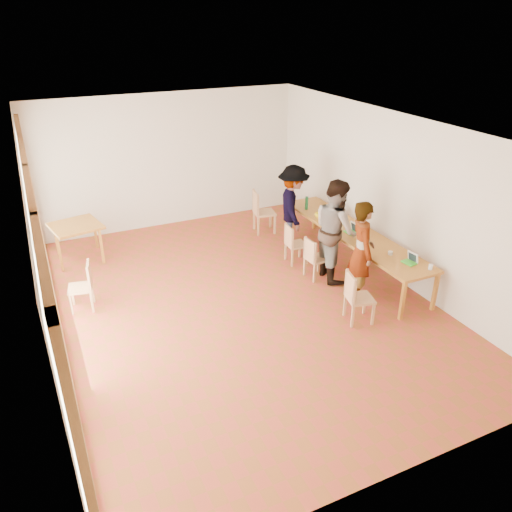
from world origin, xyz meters
The scene contains 25 objects.
ground centered at (0.00, 0.00, 0.00)m, with size 8.00×8.00×0.00m, color #A53E27.
wall_back centered at (0.00, 4.00, 1.50)m, with size 6.00×0.10×3.00m, color beige.
wall_front centered at (0.00, -4.00, 1.50)m, with size 6.00×0.10×3.00m, color beige.
wall_right centered at (3.00, 0.00, 1.50)m, with size 0.10×8.00×3.00m, color beige.
window_wall centered at (-2.96, 0.00, 1.50)m, with size 0.10×8.00×3.00m, color white.
ceiling centered at (0.00, 0.00, 3.02)m, with size 6.00×8.00×0.04m, color white.
communal_table centered at (2.50, 0.35, 0.70)m, with size 0.80×4.00×0.75m.
side_table centered at (-2.28, 2.93, 0.67)m, with size 0.90×0.90×0.75m.
chair_near centered at (1.42, -1.30, 0.53)m, with size 0.49×0.49×0.46m.
chair_mid centered at (1.58, 0.24, 0.49)m, with size 0.40×0.40×0.43m.
chair_far centered at (1.54, 0.97, 0.49)m, with size 0.40×0.40×0.43m.
chair_empty centered at (1.62, 2.63, 0.59)m, with size 0.52×0.52×0.51m.
chair_spare centered at (-2.41, 0.94, 0.51)m, with size 0.46×0.46×0.45m.
person_near centered at (1.92, -0.71, 0.90)m, with size 0.65×0.43×1.80m, color gray.
person_mid centered at (1.97, 0.15, 0.95)m, with size 0.92×0.72×1.90m, color gray.
person_far centered at (1.94, 1.71, 0.88)m, with size 1.13×0.65×1.75m, color gray.
laptop_near centered at (2.61, -1.17, 0.80)m, with size 0.22×0.25×0.19m.
laptop_mid centered at (2.46, 0.29, 0.81)m, with size 0.22×0.25×0.20m.
laptop_far centered at (2.60, 1.10, 0.80)m, with size 0.25×0.27×0.20m.
yellow_mug centered at (2.26, 1.24, 0.80)m, with size 0.13×0.13×0.10m, color yellow.
green_bottle centered at (2.28, 1.74, 0.89)m, with size 0.07×0.07×0.28m, color #1F763B.
clear_glass centered at (2.74, -1.49, 0.80)m, with size 0.07×0.07×0.09m, color silver.
condiment_cup centered at (2.50, -0.77, 0.78)m, with size 0.08×0.08×0.06m, color white.
pink_phone centered at (2.66, 0.37, 0.76)m, with size 0.05×0.10×0.01m, color #F55277.
black_pouch centered at (2.59, 1.42, 0.80)m, with size 0.16×0.26×0.09m, color black.
Camera 1 is at (-2.89, -6.82, 4.56)m, focal length 35.00 mm.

